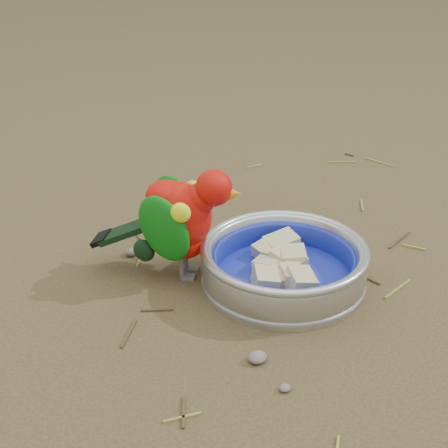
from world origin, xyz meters
TOP-DOWN VIEW (x-y plane):
  - ground at (0.00, 0.00)m, footprint 60.00×60.00m
  - food_bowl at (-0.02, 0.07)m, footprint 0.23×0.23m
  - bowl_wall at (-0.02, 0.07)m, footprint 0.23×0.23m
  - fruit_wedges at (-0.02, 0.07)m, footprint 0.14×0.14m
  - lory_parrot at (-0.13, 0.18)m, footprint 0.21×0.20m
  - ground_debris at (0.01, 0.07)m, footprint 0.90×0.80m

SIDE VIEW (x-z plane):
  - ground at x=0.00m, z-range 0.00..0.00m
  - ground_debris at x=0.01m, z-range 0.00..0.01m
  - food_bowl at x=-0.02m, z-range 0.00..0.02m
  - fruit_wedges at x=-0.02m, z-range 0.02..0.05m
  - bowl_wall at x=-0.02m, z-range 0.02..0.06m
  - lory_parrot at x=-0.13m, z-range 0.00..0.16m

